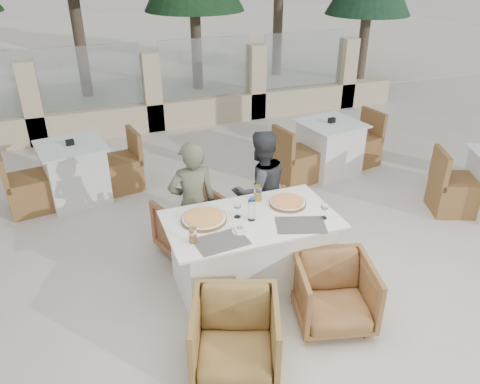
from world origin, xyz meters
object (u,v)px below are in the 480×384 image
object	(u,v)px
beer_glass_left	(193,235)
beer_glass_right	(258,193)
wine_glass_centre	(237,209)
pizza_left	(204,218)
diner_left	(193,204)
bg_table_a	(75,172)
bg_table_b	(329,148)
olive_dish	(240,229)
diner_right	(260,190)
pizza_right	(288,202)
armchair_far_right	(264,216)
water_bottle	(252,208)
wine_glass_corner	(324,210)
armchair_near_left	(235,336)
dining_table	(251,252)
armchair_far_left	(194,226)
armchair_near_right	(334,293)

from	to	relation	value
beer_glass_left	beer_glass_right	xyz separation A→B (m)	(0.80, 0.49, 0.01)
wine_glass_centre	pizza_left	bearing A→B (deg)	171.73
diner_left	bg_table_a	world-z (taller)	diner_left
beer_glass_right	bg_table_b	world-z (taller)	beer_glass_right
beer_glass_left	bg_table_b	distance (m)	3.52
olive_dish	diner_right	bearing A→B (deg)	57.01
pizza_right	armchair_far_right	distance (m)	0.84
water_bottle	beer_glass_left	xyz separation A→B (m)	(-0.60, -0.17, -0.05)
bg_table_a	water_bottle	bearing A→B (deg)	-68.92
water_bottle	wine_glass_corner	bearing A→B (deg)	-18.16
armchair_far_right	pizza_left	bearing A→B (deg)	51.62
wine_glass_centre	olive_dish	size ratio (longest dim) A/B	1.67
diner_left	diner_right	xyz separation A→B (m)	(0.77, 0.07, -0.01)
beer_glass_left	olive_dish	bearing A→B (deg)	1.93
wine_glass_centre	armchair_near_left	distance (m)	1.19
beer_glass_right	water_bottle	bearing A→B (deg)	-120.90
pizza_left	water_bottle	size ratio (longest dim) A/B	1.76
dining_table	bg_table_a	bearing A→B (deg)	121.03
bg_table_a	bg_table_b	distance (m)	3.58
water_bottle	diner_left	size ratio (longest dim) A/B	0.18
wine_glass_centre	armchair_near_left	world-z (taller)	wine_glass_centre
beer_glass_right	armchair_far_left	bearing A→B (deg)	141.26
wine_glass_corner	armchair_far_left	world-z (taller)	wine_glass_corner
dining_table	beer_glass_left	xyz separation A→B (m)	(-0.61, -0.19, 0.45)
armchair_near_left	diner_right	size ratio (longest dim) A/B	0.51
beer_glass_right	armchair_near_right	xyz separation A→B (m)	(0.31, -1.03, -0.54)
armchair_near_left	bg_table_a	world-z (taller)	bg_table_a
armchair_far_right	wine_glass_centre	bearing A→B (deg)	65.58
water_bottle	diner_right	size ratio (longest dim) A/B	0.18
wine_glass_centre	beer_glass_left	bearing A→B (deg)	-152.97
olive_dish	diner_left	bearing A→B (deg)	106.46
olive_dish	armchair_near_right	world-z (taller)	olive_dish
diner_right	armchair_far_left	bearing A→B (deg)	-13.43
pizza_left	bg_table_b	world-z (taller)	pizza_left
pizza_left	pizza_right	bearing A→B (deg)	0.58
pizza_left	water_bottle	bearing A→B (deg)	-17.78
wine_glass_centre	wine_glass_corner	xyz separation A→B (m)	(0.75, -0.30, 0.00)
armchair_far_right	armchair_near_right	size ratio (longest dim) A/B	0.87
beer_glass_left	bg_table_b	bearing A→B (deg)	40.13
armchair_far_right	armchair_near_right	xyz separation A→B (m)	(0.03, -1.51, 0.04)
beer_glass_right	armchair_far_right	xyz separation A→B (m)	(0.28, 0.47, -0.58)
armchair_far_left	armchair_near_left	distance (m)	1.67
wine_glass_corner	armchair_far_right	size ratio (longest dim) A/B	0.31
olive_dish	diner_right	distance (m)	1.01
dining_table	bg_table_a	xyz separation A→B (m)	(-1.50, 2.48, 0.00)
diner_left	bg_table_b	xyz separation A→B (m)	(2.46, 1.46, -0.30)
olive_dish	pizza_left	bearing A→B (deg)	131.31
wine_glass_centre	diner_left	xyz separation A→B (m)	(-0.29, 0.53, -0.18)
pizza_left	dining_table	bearing A→B (deg)	-14.98
diner_right	wine_glass_corner	bearing A→B (deg)	99.49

